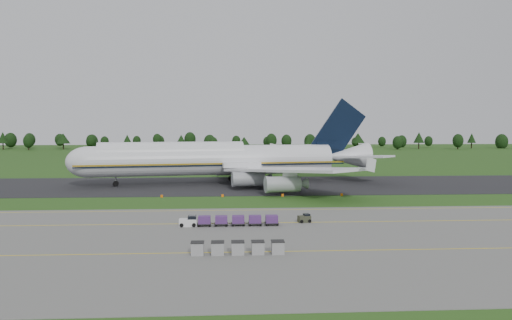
{
  "coord_description": "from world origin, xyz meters",
  "views": [
    {
      "loc": [
        -2.43,
        -99.72,
        15.48
      ],
      "look_at": [
        3.65,
        2.0,
        8.35
      ],
      "focal_mm": 35.0,
      "sensor_mm": 36.0,
      "label": 1
    }
  ],
  "objects": [
    {
      "name": "taxiway",
      "position": [
        0.0,
        28.0,
        0.04
      ],
      "size": [
        300.0,
        40.0,
        0.08
      ],
      "primitive_type": "cube",
      "color": "black",
      "rests_on": "ground"
    },
    {
      "name": "apron_markings",
      "position": [
        0.0,
        -26.98,
        0.06
      ],
      "size": [
        300.0,
        30.2,
        0.01
      ],
      "color": "yellow",
      "rests_on": "apron"
    },
    {
      "name": "baggage_train",
      "position": [
        -2.26,
        -24.0,
        0.89
      ],
      "size": [
        15.21,
        1.61,
        1.55
      ],
      "color": "silver",
      "rests_on": "apron"
    },
    {
      "name": "tree_line",
      "position": [
        23.71,
        220.85,
        5.92
      ],
      "size": [
        528.24,
        22.74,
        11.56
      ],
      "color": "black",
      "rests_on": "ground"
    },
    {
      "name": "edge_markers",
      "position": [
        3.24,
        7.11,
        0.27
      ],
      "size": [
        39.51,
        0.3,
        0.6
      ],
      "color": "orange",
      "rests_on": "ground"
    },
    {
      "name": "apron",
      "position": [
        0.0,
        -34.0,
        0.03
      ],
      "size": [
        300.0,
        52.0,
        0.06
      ],
      "primitive_type": "cube",
      "color": "#63635E",
      "rests_on": "ground"
    },
    {
      "name": "utility_cart",
      "position": [
        9.91,
        -21.95,
        0.58
      ],
      "size": [
        2.16,
        1.59,
        1.07
      ],
      "color": "#353927",
      "rests_on": "apron"
    },
    {
      "name": "uld_row",
      "position": [
        -1.1,
        -41.0,
        0.85
      ],
      "size": [
        11.18,
        1.58,
        1.56
      ],
      "color": "gray",
      "rests_on": "apron"
    },
    {
      "name": "aircraft",
      "position": [
        -4.23,
        31.6,
        6.54
      ],
      "size": [
        81.83,
        78.5,
        22.89
      ],
      "color": "silver",
      "rests_on": "ground"
    },
    {
      "name": "ground",
      "position": [
        0.0,
        0.0,
        0.0
      ],
      "size": [
        600.0,
        600.0,
        0.0
      ],
      "primitive_type": "plane",
      "color": "#234916",
      "rests_on": "ground"
    }
  ]
}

